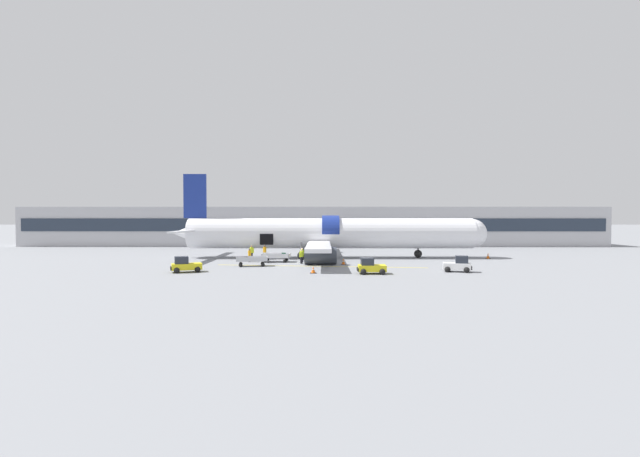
{
  "coord_description": "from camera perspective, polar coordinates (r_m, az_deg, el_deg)",
  "views": [
    {
      "loc": [
        1.81,
        -49.47,
        5.34
      ],
      "look_at": [
        1.5,
        3.54,
        3.91
      ],
      "focal_mm": 24.0,
      "sensor_mm": 36.0,
      "label": 1
    }
  ],
  "objects": [
    {
      "name": "safety_cone_nose",
      "position": [
        58.84,
        21.5,
        -3.43
      ],
      "size": [
        0.59,
        0.59,
        0.73
      ],
      "color": "black",
      "rests_on": "ground_plane"
    },
    {
      "name": "ground_crew_supervisor",
      "position": [
        53.93,
        -7.39,
        -3.13
      ],
      "size": [
        0.53,
        0.63,
        1.82
      ],
      "color": "#2D2D33",
      "rests_on": "ground_plane"
    },
    {
      "name": "ground_crew_loader_b",
      "position": [
        50.82,
        -2.43,
        -3.49
      ],
      "size": [
        0.53,
        0.53,
        1.67
      ],
      "color": "#1E2338",
      "rests_on": "ground_plane"
    },
    {
      "name": "safety_cone_engine_left",
      "position": [
        40.74,
        -0.91,
        -5.55
      ],
      "size": [
        0.59,
        0.59,
        0.66
      ],
      "color": "black",
      "rests_on": "ground_plane"
    },
    {
      "name": "baggage_cart_loading",
      "position": [
        51.09,
        -5.71,
        -3.86
      ],
      "size": [
        4.26,
        2.27,
        1.07
      ],
      "color": "silver",
      "rests_on": "ground_plane"
    },
    {
      "name": "terminal_strip",
      "position": [
        81.84,
        -0.94,
        0.31
      ],
      "size": [
        106.34,
        11.6,
        7.15
      ],
      "color": "#B2B2B7",
      "rests_on": "ground_plane"
    },
    {
      "name": "apron_marking_line",
      "position": [
        46.4,
        -0.02,
        -5.06
      ],
      "size": [
        22.75,
        2.94,
        0.01
      ],
      "color": "yellow",
      "rests_on": "ground_plane"
    },
    {
      "name": "ground_crew_driver",
      "position": [
        49.01,
        -2.49,
        -3.72
      ],
      "size": [
        0.51,
        0.51,
        1.6
      ],
      "color": "black",
      "rests_on": "ground_plane"
    },
    {
      "name": "baggage_cart_queued",
      "position": [
        47.1,
        -9.07,
        -4.33
      ],
      "size": [
        4.35,
        2.11,
        1.04
      ],
      "color": "#B7BABF",
      "rests_on": "ground_plane"
    },
    {
      "name": "safety_cone_wingtip",
      "position": [
        48.14,
        3.13,
        -4.44
      ],
      "size": [
        0.53,
        0.53,
        0.68
      ],
      "color": "black",
      "rests_on": "ground_plane"
    },
    {
      "name": "ground_plane",
      "position": [
        49.79,
        -1.76,
        -4.61
      ],
      "size": [
        500.0,
        500.0,
        0.0
      ],
      "primitive_type": "plane",
      "color": "gray"
    },
    {
      "name": "airplane",
      "position": [
        56.01,
        0.95,
        -0.72
      ],
      "size": [
        41.2,
        31.81,
        10.96
      ],
      "color": "silver",
      "rests_on": "ground_plane"
    },
    {
      "name": "ground_crew_helper",
      "position": [
        53.99,
        -9.12,
        -3.14
      ],
      "size": [
        0.59,
        0.56,
        1.8
      ],
      "color": "#2D2D33",
      "rests_on": "ground_plane"
    },
    {
      "name": "baggage_tug_lead",
      "position": [
        43.44,
        -17.52,
        -4.72
      ],
      "size": [
        3.15,
        2.39,
        1.53
      ],
      "color": "yellow",
      "rests_on": "ground_plane"
    },
    {
      "name": "baggage_tug_mid",
      "position": [
        40.6,
        6.77,
        -5.11
      ],
      "size": [
        2.69,
        1.99,
        1.5
      ],
      "color": "yellow",
      "rests_on": "ground_plane"
    },
    {
      "name": "ground_crew_loader_a",
      "position": [
        51.39,
        -9.39,
        -3.51
      ],
      "size": [
        0.5,
        0.5,
        1.58
      ],
      "color": "#2D2D33",
      "rests_on": "ground_plane"
    },
    {
      "name": "baggage_tug_rear",
      "position": [
        43.77,
        17.92,
        -4.67
      ],
      "size": [
        2.88,
        2.11,
        1.58
      ],
      "color": "white",
      "rests_on": "ground_plane"
    }
  ]
}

